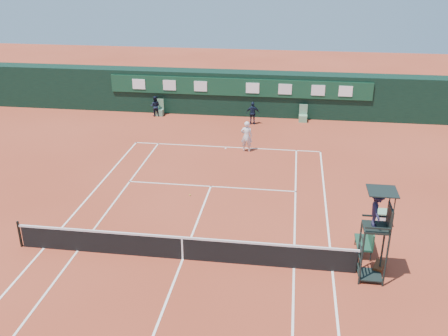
{
  "coord_description": "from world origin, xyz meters",
  "views": [
    {
      "loc": [
        3.72,
        -15.37,
        10.45
      ],
      "look_at": [
        0.71,
        6.0,
        1.2
      ],
      "focal_mm": 40.0,
      "sensor_mm": 36.0,
      "label": 1
    }
  ],
  "objects_px": {
    "player_bench": "(367,240)",
    "player": "(247,136)",
    "umpire_chair": "(377,217)",
    "cooler": "(383,218)",
    "tennis_net": "(182,248)"
  },
  "relations": [
    {
      "from": "player_bench",
      "to": "cooler",
      "type": "distance_m",
      "value": 2.53
    },
    {
      "from": "umpire_chair",
      "to": "cooler",
      "type": "distance_m",
      "value": 4.6
    },
    {
      "from": "player_bench",
      "to": "player",
      "type": "distance_m",
      "value": 11.48
    },
    {
      "from": "umpire_chair",
      "to": "player_bench",
      "type": "distance_m",
      "value": 2.47
    },
    {
      "from": "player",
      "to": "player_bench",
      "type": "bearing_deg",
      "value": 118.39
    },
    {
      "from": "cooler",
      "to": "player_bench",
      "type": "bearing_deg",
      "value": -112.58
    },
    {
      "from": "player_bench",
      "to": "player",
      "type": "relative_size",
      "value": 0.67
    },
    {
      "from": "tennis_net",
      "to": "cooler",
      "type": "bearing_deg",
      "value": 25.49
    },
    {
      "from": "tennis_net",
      "to": "cooler",
      "type": "relative_size",
      "value": 20.0
    },
    {
      "from": "cooler",
      "to": "player",
      "type": "relative_size",
      "value": 0.36
    },
    {
      "from": "umpire_chair",
      "to": "player",
      "type": "relative_size",
      "value": 1.9
    },
    {
      "from": "player_bench",
      "to": "cooler",
      "type": "bearing_deg",
      "value": 67.42
    },
    {
      "from": "cooler",
      "to": "umpire_chair",
      "type": "bearing_deg",
      "value": -104.64
    },
    {
      "from": "tennis_net",
      "to": "player",
      "type": "relative_size",
      "value": 7.18
    },
    {
      "from": "player_bench",
      "to": "player",
      "type": "height_order",
      "value": "player"
    }
  ]
}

